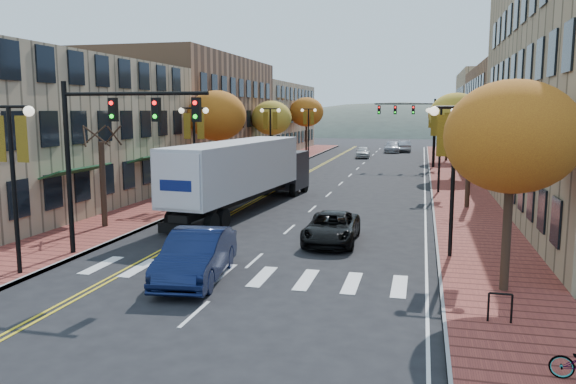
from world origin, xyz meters
The scene contains 31 objects.
ground centered at (0.00, 0.00, 0.00)m, with size 200.00×200.00×0.00m, color black.
sidewalk_left centered at (-9.00, 32.50, 0.07)m, with size 4.00×85.00×0.15m, color brown.
sidewalk_right centered at (9.00, 32.50, 0.07)m, with size 4.00×85.00×0.15m, color brown.
building_left_near centered at (-17.00, 13.00, 4.50)m, with size 12.00×22.00×9.00m, color #9E8966.
building_left_mid centered at (-17.00, 36.00, 5.50)m, with size 12.00×24.00×11.00m, color brown.
building_left_far centered at (-17.00, 61.00, 4.75)m, with size 12.00×26.00×9.50m, color #9E8966.
building_right_mid centered at (18.50, 42.00, 5.00)m, with size 15.00×24.00×10.00m, color brown.
building_right_far centered at (18.50, 64.00, 5.50)m, with size 15.00×20.00×11.00m, color #9E8966.
tree_left_a centered at (-9.00, 8.00, 2.25)m, with size 0.28×0.28×4.20m.
tree_left_b centered at (-9.00, 24.00, 5.45)m, with size 4.48×4.48×7.21m.
tree_left_c centered at (-9.00, 40.00, 5.05)m, with size 4.16×4.16×6.69m.
tree_left_d centered at (-9.00, 58.00, 5.60)m, with size 4.61×4.61×7.42m.
tree_right_a centered at (9.00, 2.00, 5.05)m, with size 4.16×4.16×6.69m.
tree_right_b centered at (9.00, 18.00, 2.25)m, with size 0.28×0.28×4.20m.
tree_right_c centered at (9.00, 34.00, 5.45)m, with size 4.48×4.48×7.21m.
tree_right_d centered at (9.00, 50.00, 5.29)m, with size 4.35×4.35×7.00m.
lamp_left_a centered at (-7.50, 0.00, 4.29)m, with size 1.96×0.36×6.05m.
lamp_left_b centered at (-7.50, 16.00, 4.29)m, with size 1.96×0.36×6.05m.
lamp_left_c centered at (-7.50, 34.00, 4.29)m, with size 1.96×0.36×6.05m.
lamp_left_d centered at (-7.50, 52.00, 4.29)m, with size 1.96×0.36×6.05m.
lamp_right_a centered at (7.50, 6.00, 4.29)m, with size 1.96×0.36×6.05m.
lamp_right_b centered at (7.50, 24.00, 4.29)m, with size 1.96×0.36×6.05m.
lamp_right_c centered at (7.50, 42.00, 4.29)m, with size 1.96×0.36×6.05m.
traffic_mast_near centered at (-5.48, 3.00, 4.92)m, with size 6.10×0.35×7.00m.
traffic_mast_far centered at (5.48, 42.00, 4.92)m, with size 6.10×0.34×7.00m.
semi_truck centered at (-3.78, 14.89, 2.40)m, with size 4.28×16.61×4.11m.
navy_sedan centered at (-1.25, 1.15, 0.87)m, with size 1.83×5.25×1.73m, color #0D1636.
black_suv centered at (2.48, 7.73, 0.67)m, with size 2.24×4.86×1.35m, color black.
car_far_white centered at (-0.82, 53.07, 0.72)m, with size 1.69×4.20×1.43m, color silver.
car_far_silver centered at (2.19, 63.11, 0.75)m, with size 2.10×5.17×1.50m, color #9F9FA6.
car_far_oncoming centered at (3.74, 64.76, 0.78)m, with size 1.65×4.74×1.56m, color #B5B5BD.
Camera 1 is at (6.29, -16.59, 5.89)m, focal length 35.00 mm.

